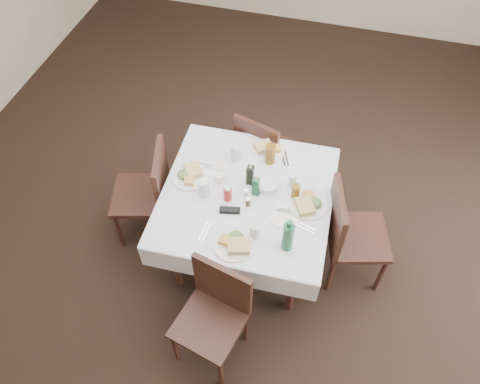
{
  "coord_description": "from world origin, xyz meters",
  "views": [
    {
      "loc": [
        0.58,
        -2.26,
        3.49
      ],
      "look_at": [
        0.02,
        -0.2,
        0.8
      ],
      "focal_mm": 35.0,
      "sensor_mm": 36.0,
      "label": 1
    }
  ],
  "objects": [
    {
      "name": "ground_plane",
      "position": [
        0.0,
        0.0,
        0.0
      ],
      "size": [
        7.0,
        7.0,
        0.0
      ],
      "primitive_type": "plane",
      "color": "black"
    },
    {
      "name": "room_shell",
      "position": [
        0.0,
        0.0,
        1.71
      ],
      "size": [
        6.04,
        7.04,
        2.8
      ],
      "color": "#CAB496",
      "rests_on": "ground"
    },
    {
      "name": "dining_table",
      "position": [
        0.07,
        -0.18,
        0.68
      ],
      "size": [
        1.3,
        1.3,
        0.76
      ],
      "color": "black",
      "rests_on": "ground"
    },
    {
      "name": "chair_north",
      "position": [
        0.01,
        0.55,
        0.51
      ],
      "size": [
        0.52,
        0.52,
        0.89
      ],
      "color": "black",
      "rests_on": "ground"
    },
    {
      "name": "chair_south",
      "position": [
        0.07,
        -1.0,
        0.52
      ],
      "size": [
        0.52,
        0.52,
        0.91
      ],
      "color": "black",
      "rests_on": "ground"
    },
    {
      "name": "chair_east",
      "position": [
        0.85,
        -0.16,
        0.55
      ],
      "size": [
        0.56,
        0.56,
        0.96
      ],
      "color": "black",
      "rests_on": "ground"
    },
    {
      "name": "chair_west",
      "position": [
        -0.75,
        -0.16,
        0.54
      ],
      "size": [
        0.55,
        0.55,
        0.94
      ],
      "color": "black",
      "rests_on": "ground"
    },
    {
      "name": "meal_north",
      "position": [
        0.11,
        0.29,
        0.78
      ],
      "size": [
        0.26,
        0.26,
        0.06
      ],
      "color": "white",
      "rests_on": "dining_table"
    },
    {
      "name": "meal_south",
      "position": [
        0.1,
        -0.63,
        0.79
      ],
      "size": [
        0.29,
        0.29,
        0.06
      ],
      "color": "white",
      "rests_on": "dining_table"
    },
    {
      "name": "meal_east",
      "position": [
        0.52,
        -0.17,
        0.79
      ],
      "size": [
        0.29,
        0.29,
        0.06
      ],
      "color": "white",
      "rests_on": "dining_table"
    },
    {
      "name": "meal_west",
      "position": [
        -0.39,
        -0.13,
        0.79
      ],
      "size": [
        0.28,
        0.28,
        0.06
      ],
      "color": "white",
      "rests_on": "dining_table"
    },
    {
      "name": "side_plate_a",
      "position": [
        -0.21,
        0.06,
        0.77
      ],
      "size": [
        0.15,
        0.15,
        0.01
      ],
      "color": "white",
      "rests_on": "dining_table"
    },
    {
      "name": "side_plate_b",
      "position": [
        0.36,
        -0.34,
        0.77
      ],
      "size": [
        0.14,
        0.14,
        0.01
      ],
      "color": "white",
      "rests_on": "dining_table"
    },
    {
      "name": "water_n",
      "position": [
        -0.11,
        0.14,
        0.84
      ],
      "size": [
        0.08,
        0.08,
        0.15
      ],
      "color": "silver",
      "rests_on": "dining_table"
    },
    {
      "name": "water_s",
      "position": [
        0.21,
        -0.52,
        0.83
      ],
      "size": [
        0.07,
        0.07,
        0.13
      ],
      "color": "silver",
      "rests_on": "dining_table"
    },
    {
      "name": "water_e",
      "position": [
        0.37,
        -0.0,
        0.82
      ],
      "size": [
        0.06,
        0.06,
        0.12
      ],
      "color": "silver",
      "rests_on": "dining_table"
    },
    {
      "name": "water_w",
      "position": [
        -0.24,
        -0.26,
        0.84
      ],
      "size": [
        0.08,
        0.08,
        0.15
      ],
      "color": "silver",
      "rests_on": "dining_table"
    },
    {
      "name": "iced_tea_a",
      "position": [
        0.16,
        0.19,
        0.85
      ],
      "size": [
        0.08,
        0.08,
        0.17
      ],
      "color": "brown",
      "rests_on": "dining_table"
    },
    {
      "name": "iced_tea_b",
      "position": [
        0.42,
        -0.11,
        0.83
      ],
      "size": [
        0.06,
        0.06,
        0.13
      ],
      "color": "brown",
      "rests_on": "dining_table"
    },
    {
      "name": "bread_basket",
      "position": [
        0.2,
        -0.08,
        0.79
      ],
      "size": [
        0.19,
        0.19,
        0.06
      ],
      "color": "silver",
      "rests_on": "dining_table"
    },
    {
      "name": "oil_cruet_dark",
      "position": [
        0.06,
        -0.06,
        0.86
      ],
      "size": [
        0.05,
        0.05,
        0.22
      ],
      "color": "black",
      "rests_on": "dining_table"
    },
    {
      "name": "oil_cruet_green",
      "position": [
        0.13,
        -0.15,
        0.85
      ],
      "size": [
        0.05,
        0.05,
        0.21
      ],
      "color": "#195D37",
      "rests_on": "dining_table"
    },
    {
      "name": "ketchup_bottle",
      "position": [
        -0.06,
        -0.26,
        0.82
      ],
      "size": [
        0.06,
        0.06,
        0.13
      ],
      "color": "#B12124",
      "rests_on": "dining_table"
    },
    {
      "name": "salt_shaker",
      "position": [
        0.07,
        -0.21,
        0.8
      ],
      "size": [
        0.04,
        0.04,
        0.08
      ],
      "color": "white",
      "rests_on": "dining_table"
    },
    {
      "name": "pepper_shaker",
      "position": [
        0.1,
        -0.27,
        0.8
      ],
      "size": [
        0.03,
        0.03,
        0.08
      ],
      "color": "#392C19",
      "rests_on": "dining_table"
    },
    {
      "name": "coffee_mug",
      "position": [
        -0.16,
        -0.11,
        0.8
      ],
      "size": [
        0.12,
        0.11,
        0.08
      ],
      "color": "white",
      "rests_on": "dining_table"
    },
    {
      "name": "sunglasses",
      "position": [
        -0.01,
        -0.36,
        0.78
      ],
      "size": [
        0.16,
        0.08,
        0.03
      ],
      "color": "black",
      "rests_on": "dining_table"
    },
    {
      "name": "green_bottle",
      "position": [
        0.44,
        -0.55,
        0.89
      ],
      "size": [
        0.08,
        0.08,
        0.29
      ],
      "color": "#195D37",
      "rests_on": "dining_table"
    },
    {
      "name": "sugar_caddy",
      "position": [
        0.36,
        -0.24,
        0.79
      ],
      "size": [
        0.09,
        0.06,
        0.04
      ],
      "color": "white",
      "rests_on": "dining_table"
    },
    {
      "name": "cutlery_n",
      "position": [
        0.26,
        0.25,
        0.77
      ],
      "size": [
        0.1,
        0.18,
        0.01
      ],
      "color": "silver",
      "rests_on": "dining_table"
    },
    {
      "name": "cutlery_s",
      "position": [
        -0.13,
        -0.58,
        0.77
      ],
      "size": [
        0.05,
        0.17,
        0.01
      ],
      "color": "silver",
      "rests_on": "dining_table"
    },
    {
      "name": "cutlery_e",
      "position": [
        0.53,
        -0.36,
        0.77
      ],
      "size": [
        0.19,
        0.1,
        0.01
      ],
      "color": "silver",
      "rests_on": "dining_table"
    },
    {
      "name": "cutlery_w",
      "position": [
        -0.36,
        0.0,
        0.77
      ],
      "size": [
        0.19,
        0.05,
        0.01
      ],
      "color": "silver",
      "rests_on": "dining_table"
    }
  ]
}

